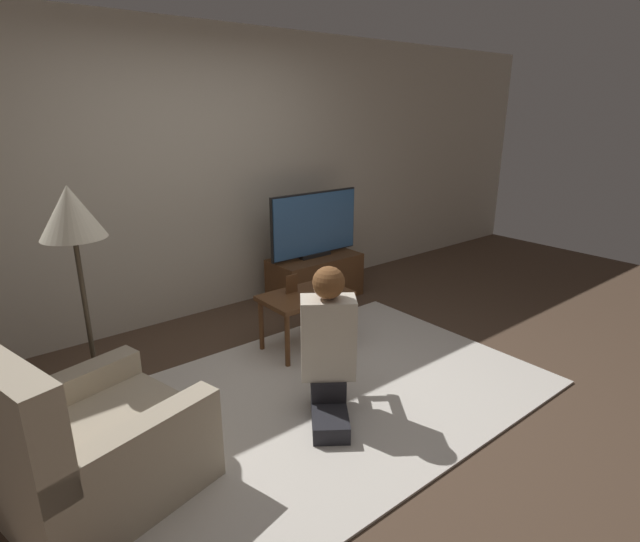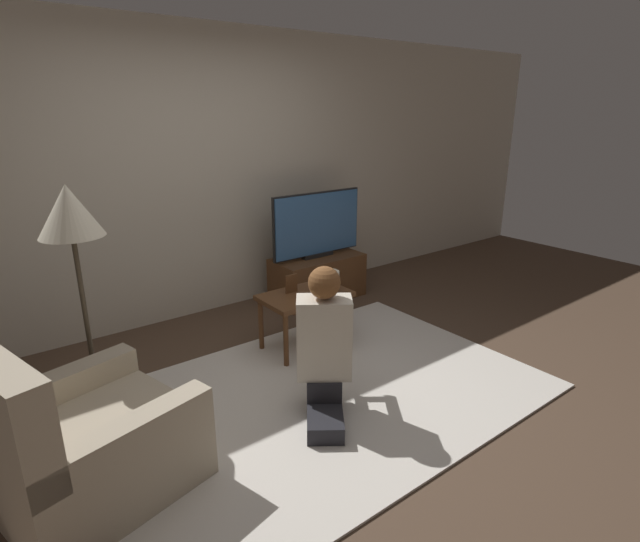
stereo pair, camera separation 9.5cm
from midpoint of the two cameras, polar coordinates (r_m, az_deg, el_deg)
The scene contains 11 objects.
ground_plane at distance 3.55m, azimuth 0.99°, elevation -14.06°, with size 10.00×10.00×0.00m, color brown.
wall_back at distance 4.70m, azimuth -13.98°, elevation 10.42°, with size 10.00×0.06×2.60m.
rug at distance 3.54m, azimuth 0.99°, elevation -13.95°, with size 3.00×2.01×0.02m.
tv_stand at distance 5.14m, azimuth 0.25°, elevation -0.75°, with size 0.93×0.47×0.45m.
tv at distance 4.99m, azimuth 0.23°, elevation 5.33°, with size 1.04×0.08×0.66m.
coffee_table at distance 4.02m, azimuth -1.03°, elevation -3.47°, with size 0.70×0.44×0.48m.
floor_lamp at distance 3.19m, azimuth -25.79°, elevation 4.67°, with size 0.36×0.36×1.49m.
armchair at distance 2.88m, azimuth -24.55°, elevation -17.79°, with size 1.07×1.02×0.92m.
person_kneeling at distance 3.14m, azimuth 1.35°, elevation -8.14°, with size 0.66×0.78×0.98m.
picture_frame at distance 4.00m, azimuth -2.61°, elevation -1.45°, with size 0.11×0.01×0.15m.
table_lamp at distance 4.01m, azimuth 1.63°, elevation -0.96°, with size 0.18×0.18×0.17m.
Camera 2 is at (-1.84, -2.37, 1.89)m, focal length 28.00 mm.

